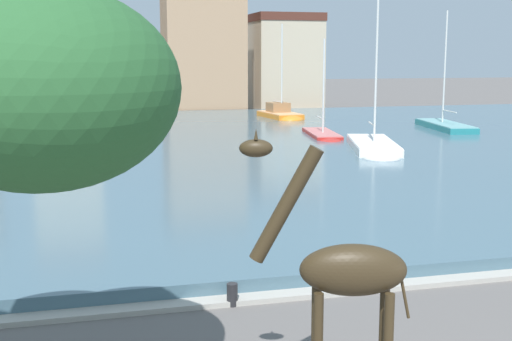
% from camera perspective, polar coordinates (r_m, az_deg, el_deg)
% --- Properties ---
extents(harbor_water, '(88.52, 48.54, 0.42)m').
position_cam_1_polar(harbor_water, '(39.19, -6.10, 1.94)').
color(harbor_water, '#476675').
rests_on(harbor_water, ground).
extents(quay_edge_coping, '(88.52, 0.50, 0.12)m').
position_cam_1_polar(quay_edge_coping, '(15.95, 7.49, -9.93)').
color(quay_edge_coping, '#ADA89E').
rests_on(quay_edge_coping, ground).
extents(giraffe_statue, '(2.45, 1.06, 4.36)m').
position_cam_1_polar(giraffe_statue, '(10.02, 7.40, -8.73)').
color(giraffe_statue, '#382B19').
rests_on(giraffe_statue, ground).
extents(sailboat_red, '(2.53, 6.58, 6.45)m').
position_cam_1_polar(sailboat_red, '(42.81, 5.67, 2.79)').
color(sailboat_red, red).
rests_on(sailboat_red, ground).
extents(sailboat_orange, '(2.67, 5.98, 7.96)m').
position_cam_1_polar(sailboat_orange, '(55.45, 2.17, 4.59)').
color(sailboat_orange, orange).
rests_on(sailboat_orange, ground).
extents(sailboat_white, '(4.24, 7.99, 8.63)m').
position_cam_1_polar(sailboat_white, '(36.50, 9.92, 1.70)').
color(sailboat_white, white).
rests_on(sailboat_white, ground).
extents(sailboat_teal, '(3.22, 8.45, 8.47)m').
position_cam_1_polar(sailboat_teal, '(49.51, 15.29, 3.52)').
color(sailboat_teal, teal).
rests_on(sailboat_teal, ground).
extents(mooring_bollard, '(0.24, 0.24, 0.50)m').
position_cam_1_polar(mooring_bollard, '(14.98, -2.01, -10.38)').
color(mooring_bollard, '#232326').
rests_on(mooring_bollard, ground).
extents(townhouse_end_terrace, '(6.13, 7.03, 13.73)m').
position_cam_1_polar(townhouse_end_terrace, '(65.35, -15.92, 10.52)').
color(townhouse_end_terrace, '#C6B293').
rests_on(townhouse_end_terrace, ground).
extents(townhouse_corner_house, '(7.70, 5.43, 12.48)m').
position_cam_1_polar(townhouse_corner_house, '(66.57, -4.46, 10.28)').
color(townhouse_corner_house, tan).
rests_on(townhouse_corner_house, ground).
extents(townhouse_wide_warehouse, '(6.80, 6.69, 9.66)m').
position_cam_1_polar(townhouse_wide_warehouse, '(70.77, 2.38, 9.12)').
color(townhouse_wide_warehouse, '#C6B293').
rests_on(townhouse_wide_warehouse, ground).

